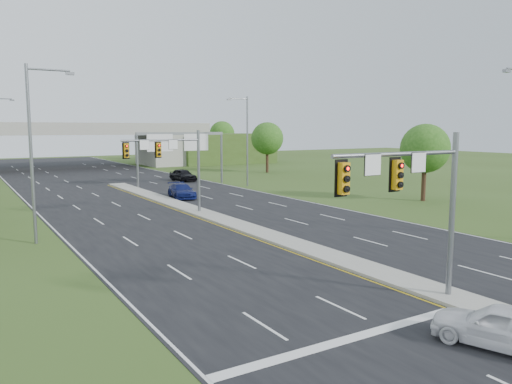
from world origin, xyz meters
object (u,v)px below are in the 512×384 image
Objects in this scene: signal_mast_far at (173,158)px; car_white at (501,326)px; overpass at (68,149)px; sign_gantry at (180,144)px; signal_mast_near at (417,191)px; car_far_c at (183,175)px; car_far_b at (182,191)px.

car_white is at bearing -90.81° from signal_mast_far.
overpass is 18.48× the size of car_white.
sign_gantry is at bearing -79.21° from overpass.
sign_gantry is at bearing 78.75° from signal_mast_near.
signal_mast_far is at bearing -122.51° from car_far_c.
car_far_b is (4.99, 38.37, -0.00)m from car_white.
signal_mast_near reaches higher than car_far_c.
car_white is (-2.67, -84.08, -2.80)m from overpass.
signal_mast_far is 27.50m from car_far_c.
signal_mast_far is at bearing -111.29° from car_white.
signal_mast_far is at bearing -92.35° from overpass.
signal_mast_far reaches higher than car_far_b.
signal_mast_far reaches higher than car_white.
signal_mast_far is at bearing -114.11° from sign_gantry.
signal_mast_near is 45.88m from sign_gantry.
overpass reaches higher than car_white.
car_far_c is at bearing 65.52° from signal_mast_far.
sign_gantry reaches higher than car_far_b.
signal_mast_far is 55.13m from overpass.
car_far_b is at bearing 82.40° from signal_mast_near.
sign_gantry reaches higher than car_white.
overpass is 15.80× the size of car_far_b.
car_far_c is (2.34, 4.78, -4.39)m from sign_gantry.
signal_mast_near is 25.00m from signal_mast_far.
signal_mast_near is at bearing -101.25° from sign_gantry.
signal_mast_far is 0.09× the size of overpass.
overpass reaches higher than car_far_c.
sign_gantry is (8.95, 44.99, 0.51)m from signal_mast_near.
car_far_c reaches higher than car_white.
car_white is 0.86× the size of car_far_b.
car_white is (-0.41, -4.00, -3.97)m from signal_mast_near.
overpass is (2.26, 80.07, -1.17)m from signal_mast_near.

